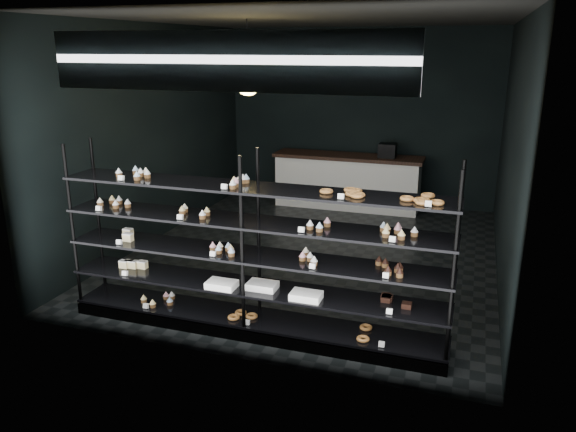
% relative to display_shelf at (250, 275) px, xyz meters
% --- Properties ---
extents(room, '(5.01, 6.01, 3.20)m').
position_rel_display_shelf_xyz_m(room, '(-0.02, 2.45, 0.97)').
color(room, black).
rests_on(room, ground).
extents(display_shelf, '(4.00, 0.50, 1.91)m').
position_rel_display_shelf_xyz_m(display_shelf, '(0.00, 0.00, 0.00)').
color(display_shelf, black).
rests_on(display_shelf, room).
extents(signage, '(3.30, 0.05, 0.50)m').
position_rel_display_shelf_xyz_m(signage, '(-0.02, -0.48, 2.12)').
color(signage, '#0E1046').
rests_on(signage, room).
extents(pendant_lamp, '(0.32, 0.32, 0.89)m').
position_rel_display_shelf_xyz_m(pendant_lamp, '(-0.64, 1.59, 1.82)').
color(pendant_lamp, black).
rests_on(pendant_lamp, room).
extents(service_counter, '(2.70, 0.65, 1.23)m').
position_rel_display_shelf_xyz_m(service_counter, '(-0.10, 4.95, -0.13)').
color(service_counter, silver).
rests_on(service_counter, room).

